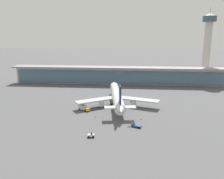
# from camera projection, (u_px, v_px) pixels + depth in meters

# --- Properties ---
(ground_plane) EXTENTS (1200.00, 1200.00, 0.00)m
(ground_plane) POSITION_uv_depth(u_px,v_px,m) (110.00, 108.00, 135.80)
(ground_plane) COLOR #515154
(airliner_on_stand) EXTENTS (49.81, 65.31, 17.41)m
(airliner_on_stand) POSITION_uv_depth(u_px,v_px,m) (117.00, 96.00, 140.71)
(airliner_on_stand) COLOR white
(airliner_on_stand) RESTS_ON ground
(service_truck_near_nose_blue) EXTENTS (6.69, 4.25, 2.70)m
(service_truck_near_nose_blue) POSITION_uv_depth(u_px,v_px,m) (136.00, 126.00, 107.93)
(service_truck_near_nose_blue) COLOR #234C9E
(service_truck_near_nose_blue) RESTS_ON ground
(service_truck_under_wing_yellow) EXTENTS (7.44, 5.75, 3.10)m
(service_truck_under_wing_yellow) POSITION_uv_depth(u_px,v_px,m) (83.00, 107.00, 131.77)
(service_truck_under_wing_yellow) COLOR yellow
(service_truck_under_wing_yellow) RESTS_ON ground
(service_truck_mid_apron_white) EXTENTS (3.14, 2.23, 2.05)m
(service_truck_mid_apron_white) POSITION_uv_depth(u_px,v_px,m) (91.00, 135.00, 97.21)
(service_truck_mid_apron_white) COLOR silver
(service_truck_mid_apron_white) RESTS_ON ground
(terminal_building) EXTENTS (183.60, 12.80, 15.20)m
(terminal_building) POSITION_uv_depth(u_px,v_px,m) (118.00, 75.00, 201.15)
(terminal_building) COLOR beige
(terminal_building) RESTS_ON ground
(control_tower) EXTENTS (12.00, 12.00, 65.58)m
(control_tower) POSITION_uv_depth(u_px,v_px,m) (208.00, 42.00, 209.25)
(control_tower) COLOR beige
(control_tower) RESTS_ON ground
(safety_cone_alpha) EXTENTS (0.62, 0.62, 0.70)m
(safety_cone_alpha) POSITION_uv_depth(u_px,v_px,m) (141.00, 119.00, 117.56)
(safety_cone_alpha) COLOR orange
(safety_cone_alpha) RESTS_ON ground
(safety_cone_bravo) EXTENTS (0.62, 0.62, 0.70)m
(safety_cone_bravo) POSITION_uv_depth(u_px,v_px,m) (95.00, 117.00, 120.96)
(safety_cone_bravo) COLOR orange
(safety_cone_bravo) RESTS_ON ground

